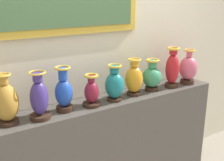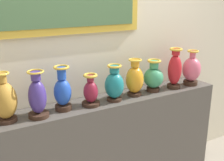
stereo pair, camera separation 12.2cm
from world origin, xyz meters
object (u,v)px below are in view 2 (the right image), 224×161
object	(u,v)px
vase_amber	(135,79)
vase_rose	(191,70)
vase_ochre	(5,101)
vase_indigo	(37,97)
vase_burgundy	(91,92)
vase_jade	(153,77)
vase_sapphire	(63,91)
vase_teal	(115,84)
vase_crimson	(175,69)

from	to	relation	value
vase_amber	vase_rose	distance (m)	0.69
vase_ochre	vase_indigo	distance (m)	0.23
vase_burgundy	vase_jade	world-z (taller)	vase_jade
vase_burgundy	vase_amber	world-z (taller)	vase_amber
vase_ochre	vase_indigo	xyz separation A→B (m)	(0.23, -0.04, -0.00)
vase_sapphire	vase_burgundy	bearing A→B (deg)	-6.51
vase_sapphire	vase_teal	xyz separation A→B (m)	(0.47, -0.03, -0.01)
vase_burgundy	vase_rose	bearing A→B (deg)	-0.48
vase_ochre	vase_amber	bearing A→B (deg)	-0.48
vase_indigo	vase_sapphire	size ratio (longest dim) A/B	1.00
vase_teal	vase_ochre	bearing A→B (deg)	178.14
vase_teal	vase_jade	size ratio (longest dim) A/B	1.04
vase_ochre	vase_rose	world-z (taller)	vase_ochre
vase_amber	vase_crimson	distance (m)	0.46
vase_amber	vase_burgundy	bearing A→B (deg)	-177.82
vase_ochre	vase_rose	distance (m)	1.82
vase_jade	vase_rose	bearing A→B (deg)	-4.15
vase_ochre	vase_indigo	world-z (taller)	vase_ochre
vase_ochre	vase_crimson	size ratio (longest dim) A/B	0.93
vase_burgundy	vase_rose	world-z (taller)	vase_rose
vase_amber	vase_ochre	bearing A→B (deg)	179.52
vase_crimson	vase_sapphire	bearing A→B (deg)	178.40
vase_jade	vase_rose	distance (m)	0.47
vase_crimson	vase_burgundy	bearing A→B (deg)	179.67
vase_sapphire	vase_ochre	bearing A→B (deg)	-179.98
vase_ochre	vase_jade	bearing A→B (deg)	-0.12
vase_jade	vase_crimson	world-z (taller)	vase_crimson
vase_ochre	vase_rose	size ratio (longest dim) A/B	1.04
vase_burgundy	vase_jade	bearing A→B (deg)	2.02
vase_jade	vase_rose	world-z (taller)	vase_rose
vase_burgundy	vase_ochre	bearing A→B (deg)	177.73
vase_jade	vase_crimson	size ratio (longest dim) A/B	0.77
vase_indigo	vase_crimson	size ratio (longest dim) A/B	0.90
vase_sapphire	vase_amber	xyz separation A→B (m)	(0.69, -0.01, -0.00)
vase_sapphire	vase_jade	size ratio (longest dim) A/B	1.17
vase_sapphire	vase_amber	bearing A→B (deg)	-0.79
vase_ochre	vase_teal	distance (m)	0.91
vase_rose	vase_crimson	bearing A→B (deg)	178.88
vase_ochre	vase_sapphire	size ratio (longest dim) A/B	1.03
vase_rose	vase_indigo	bearing A→B (deg)	-179.93
vase_indigo	vase_amber	xyz separation A→B (m)	(0.91, 0.03, -0.00)
vase_crimson	vase_amber	bearing A→B (deg)	177.19
vase_burgundy	vase_rose	size ratio (longest dim) A/B	0.76
vase_rose	vase_burgundy	bearing A→B (deg)	179.52
vase_amber	vase_jade	world-z (taller)	vase_amber
vase_indigo	vase_rose	distance (m)	1.59
vase_burgundy	vase_amber	xyz separation A→B (m)	(0.46, 0.02, 0.04)
vase_ochre	vase_amber	size ratio (longest dim) A/B	1.09
vase_sapphire	vase_amber	distance (m)	0.69
vase_sapphire	vase_burgundy	xyz separation A→B (m)	(0.24, -0.03, -0.04)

